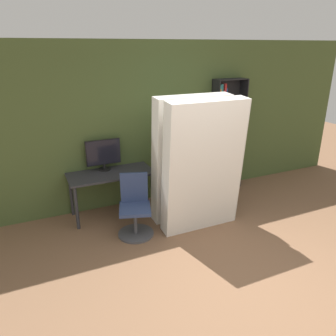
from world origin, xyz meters
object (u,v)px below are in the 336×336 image
at_px(mattress_near, 204,167).
at_px(mattress_far, 191,159).
at_px(office_chair, 135,211).
at_px(bookshelf, 223,139).
at_px(monitor, 103,154).

distance_m(mattress_near, mattress_far, 0.40).
height_order(mattress_near, mattress_far, mattress_near).
height_order(office_chair, mattress_far, mattress_far).
distance_m(bookshelf, mattress_far, 1.36).
bearing_deg(mattress_far, bookshelf, 35.24).
bearing_deg(monitor, bookshelf, 0.54).
bearing_deg(mattress_near, monitor, 135.13).
distance_m(monitor, mattress_near, 1.64).
bearing_deg(mattress_far, office_chair, -172.40).
xyz_separation_m(mattress_near, mattress_far, (0.00, 0.40, -0.00)).
bearing_deg(office_chair, mattress_near, -15.49).
height_order(monitor, bookshelf, bookshelf).
xyz_separation_m(office_chair, mattress_near, (0.96, -0.27, 0.62)).
distance_m(monitor, office_chair, 1.11).
bearing_deg(mattress_near, mattress_far, 90.00).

